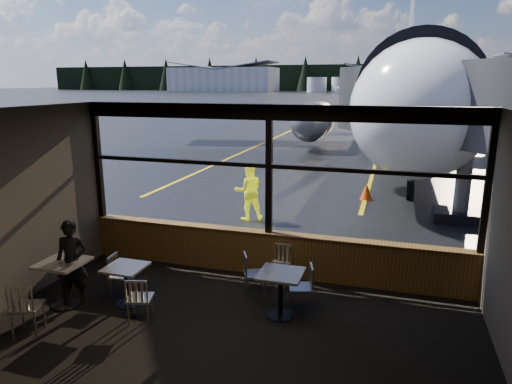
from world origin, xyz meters
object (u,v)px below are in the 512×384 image
at_px(cafe_table_near, 281,295).
at_px(cafe_table_left, 65,284).
at_px(chair_near_w, 255,274).
at_px(chair_near_e, 301,288).
at_px(chair_near_n, 280,265).
at_px(airliner, 413,49).
at_px(cone_nose, 366,191).
at_px(jet_bridge, 441,139).
at_px(chair_left_s, 27,307).
at_px(passenger, 72,263).
at_px(cafe_table_mid, 127,286).
at_px(ground_crew, 249,191).
at_px(chair_mid_w, 122,276).
at_px(chair_mid_s, 140,299).

bearing_deg(cafe_table_near, cafe_table_left, -168.70).
xyz_separation_m(cafe_table_near, chair_near_w, (-0.65, 0.63, 0.02)).
distance_m(chair_near_e, chair_near_n, 1.09).
xyz_separation_m(airliner, chair_near_e, (-2.02, -21.38, -5.33)).
relative_size(cafe_table_near, cone_nose, 1.40).
height_order(jet_bridge, chair_near_n, jet_bridge).
distance_m(chair_left_s, passenger, 1.14).
relative_size(cafe_table_mid, chair_left_s, 0.82).
height_order(chair_near_e, chair_near_w, same).
xyz_separation_m(airliner, cafe_table_left, (-6.08, -22.45, -5.33)).
xyz_separation_m(cafe_table_mid, ground_crew, (0.45, 5.70, 0.47)).
bearing_deg(chair_near_n, passenger, 33.66).
bearing_deg(chair_mid_w, chair_near_n, 112.34).
xyz_separation_m(airliner, chair_mid_s, (-4.50, -22.55, -5.33)).
distance_m(jet_bridge, cafe_table_mid, 9.63).
bearing_deg(airliner, chair_near_e, -95.34).
bearing_deg(cafe_table_left, jet_bridge, 49.62).
relative_size(chair_mid_w, cone_nose, 1.42).
height_order(chair_mid_s, passenger, passenger).
bearing_deg(cafe_table_mid, chair_mid_w, 133.67).
bearing_deg(airliner, chair_mid_w, -103.62).
bearing_deg(passenger, airliner, 57.42).
bearing_deg(cone_nose, cafe_table_mid, -111.56).
height_order(cafe_table_near, cafe_table_mid, cafe_table_near).
relative_size(chair_near_e, chair_near_n, 1.05).
xyz_separation_m(ground_crew, cone_nose, (3.13, 3.38, -0.55)).
bearing_deg(chair_left_s, chair_near_n, 21.17).
bearing_deg(chair_near_e, chair_left_s, 100.93).
bearing_deg(jet_bridge, chair_mid_w, -129.33).
bearing_deg(ground_crew, cone_nose, -160.89).
xyz_separation_m(chair_near_e, chair_mid_w, (-3.29, -0.44, -0.01)).
bearing_deg(airliner, cone_nose, -96.29).
bearing_deg(cafe_table_left, chair_near_w, 23.92).
bearing_deg(chair_mid_s, jet_bridge, 41.25).
bearing_deg(chair_near_e, cafe_table_mid, 87.45).
relative_size(jet_bridge, chair_near_n, 13.31).
height_order(cafe_table_mid, cafe_table_left, cafe_table_left).
xyz_separation_m(airliner, jet_bridge, (0.63, -14.57, -3.42)).
height_order(chair_mid_w, cone_nose, chair_mid_w).
distance_m(chair_near_n, cone_nose, 7.53).
distance_m(jet_bridge, chair_left_s, 11.21).
xyz_separation_m(chair_left_s, ground_crew, (1.42, 7.00, 0.39)).
xyz_separation_m(airliner, chair_mid_w, (-5.32, -21.82, -5.34)).
bearing_deg(cafe_table_mid, passenger, -167.74).
relative_size(airliner, chair_near_w, 44.81).
bearing_deg(chair_near_n, ground_crew, -59.35).
distance_m(chair_mid_w, chair_left_s, 1.73).
height_order(cafe_table_near, ground_crew, ground_crew).
bearing_deg(chair_near_e, airliner, -21.52).
xyz_separation_m(chair_near_n, ground_crew, (-1.96, 4.05, 0.44)).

